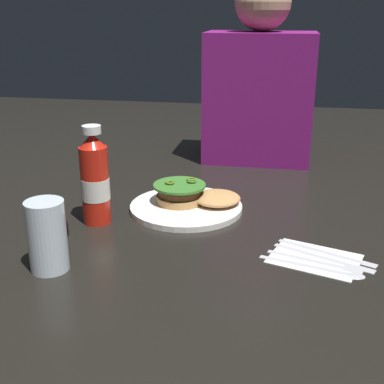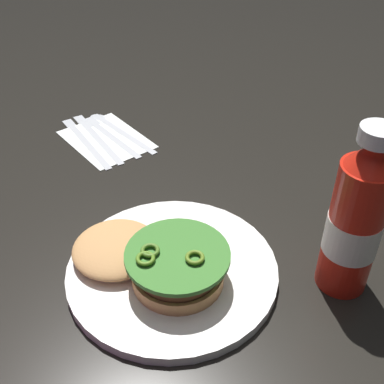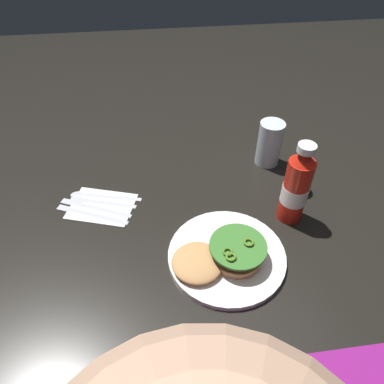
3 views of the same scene
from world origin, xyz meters
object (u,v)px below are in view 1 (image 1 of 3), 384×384
object	(u,v)px
dinner_plate	(186,207)
butter_knife	(332,253)
ketchup_bottle	(95,180)
napkin	(315,258)
spoon_utensil	(326,268)
water_glass	(47,236)
burger_sandwich	(193,195)
fork_utensil	(323,262)
diner_person	(259,84)
condiment_cup	(56,229)
steak_knife	(329,258)

from	to	relation	value
dinner_plate	butter_knife	xyz separation A→B (m)	(0.33, -0.18, -0.00)
ketchup_bottle	napkin	distance (m)	0.50
dinner_plate	spoon_utensil	bearing A→B (deg)	-38.44
dinner_plate	water_glass	size ratio (longest dim) A/B	2.00
ketchup_bottle	napkin	world-z (taller)	ketchup_bottle
burger_sandwich	napkin	bearing A→B (deg)	-38.69
spoon_utensil	fork_utensil	xyz separation A→B (m)	(-0.00, 0.03, 0.00)
ketchup_bottle	diner_person	bearing A→B (deg)	60.83
condiment_cup	napkin	distance (m)	0.54
dinner_plate	steak_knife	world-z (taller)	dinner_plate
ketchup_bottle	condiment_cup	bearing A→B (deg)	-125.45
ketchup_bottle	diner_person	distance (m)	0.68
ketchup_bottle	water_glass	size ratio (longest dim) A/B	1.65
dinner_plate	napkin	xyz separation A→B (m)	(0.29, -0.21, -0.01)
condiment_cup	diner_person	size ratio (longest dim) A/B	0.09
water_glass	spoon_utensil	size ratio (longest dim) A/B	0.70
napkin	butter_knife	size ratio (longest dim) A/B	0.87
condiment_cup	burger_sandwich	bearing A→B (deg)	39.00
condiment_cup	dinner_plate	bearing A→B (deg)	38.12
diner_person	ketchup_bottle	bearing A→B (deg)	-119.17
spoon_utensil	diner_person	bearing A→B (deg)	103.65
napkin	butter_knife	world-z (taller)	butter_knife
steak_knife	butter_knife	xyz separation A→B (m)	(0.01, 0.02, -0.00)
spoon_utensil	dinner_plate	bearing A→B (deg)	141.56
condiment_cup	steak_knife	bearing A→B (deg)	-1.19
dinner_plate	diner_person	bearing A→B (deg)	73.70
dinner_plate	condiment_cup	xyz separation A→B (m)	(-0.25, -0.19, 0.01)
burger_sandwich	diner_person	size ratio (longest dim) A/B	0.38
dinner_plate	ketchup_bottle	bearing A→B (deg)	-149.95
burger_sandwich	spoon_utensil	bearing A→B (deg)	-41.81
burger_sandwich	napkin	xyz separation A→B (m)	(0.28, -0.22, -0.03)
burger_sandwich	spoon_utensil	size ratio (longest dim) A/B	1.09
water_glass	diner_person	bearing A→B (deg)	67.66
dinner_plate	butter_knife	distance (m)	0.38
condiment_cup	butter_knife	xyz separation A→B (m)	(0.58, 0.01, -0.01)
steak_knife	burger_sandwich	bearing A→B (deg)	143.98
condiment_cup	butter_knife	bearing A→B (deg)	1.12
napkin	fork_utensil	world-z (taller)	fork_utensil
ketchup_bottle	diner_person	world-z (taller)	diner_person
fork_utensil	diner_person	xyz separation A→B (m)	(-0.17, 0.69, 0.23)
dinner_plate	spoon_utensil	distance (m)	0.40
spoon_utensil	water_glass	bearing A→B (deg)	-170.26
fork_utensil	napkin	bearing A→B (deg)	129.34
butter_knife	fork_utensil	bearing A→B (deg)	-116.71
dinner_plate	napkin	distance (m)	0.36
diner_person	water_glass	bearing A→B (deg)	-112.34
fork_utensil	steak_knife	xyz separation A→B (m)	(0.01, 0.02, 0.00)
diner_person	condiment_cup	bearing A→B (deg)	-120.03
steak_knife	butter_knife	world-z (taller)	same
burger_sandwich	napkin	world-z (taller)	burger_sandwich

